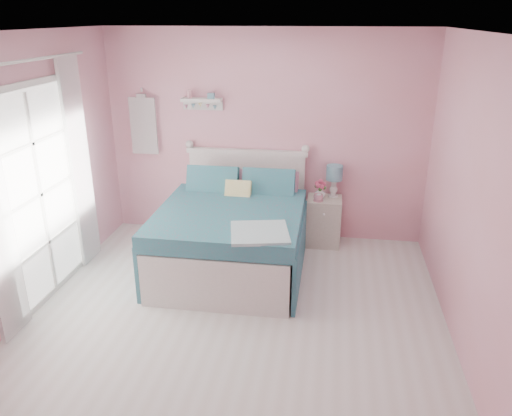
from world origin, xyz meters
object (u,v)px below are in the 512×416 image
(vase, at_px, (320,193))
(nightstand, at_px, (324,221))
(bed, at_px, (233,234))
(table_lamp, at_px, (334,175))
(teacup, at_px, (318,198))

(vase, bearing_deg, nightstand, 1.76)
(bed, distance_m, nightstand, 1.27)
(table_lamp, bearing_deg, teacup, -132.87)
(bed, height_order, vase, bed)
(table_lamp, bearing_deg, nightstand, -137.37)
(table_lamp, height_order, teacup, table_lamp)
(table_lamp, bearing_deg, vase, -149.94)
(table_lamp, relative_size, teacup, 3.57)
(vase, relative_size, teacup, 1.27)
(bed, xyz_separation_m, table_lamp, (1.11, 0.86, 0.49))
(vase, xyz_separation_m, teacup, (-0.02, -0.10, -0.03))
(table_lamp, xyz_separation_m, vase, (-0.16, -0.09, -0.21))
(vase, bearing_deg, bed, -141.08)
(teacup, bearing_deg, table_lamp, 47.13)
(nightstand, xyz_separation_m, vase, (-0.06, -0.00, 0.37))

